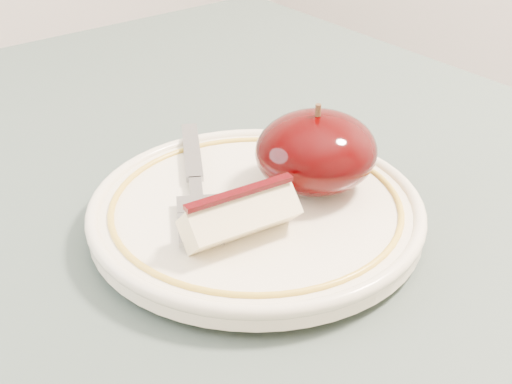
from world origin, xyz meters
TOP-DOWN VIEW (x-y plane):
  - plate at (0.11, -0.00)m, footprint 0.22×0.22m
  - apple_half at (0.15, -0.01)m, footprint 0.08×0.08m
  - apple_wedge at (0.07, -0.03)m, footprint 0.07×0.04m
  - fork at (0.09, 0.04)m, footprint 0.10×0.15m

SIDE VIEW (x-z plane):
  - plate at x=0.11m, z-range 0.75..0.77m
  - fork at x=0.09m, z-range 0.77..0.77m
  - apple_wedge at x=0.07m, z-range 0.77..0.80m
  - apple_half at x=0.15m, z-range 0.76..0.82m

